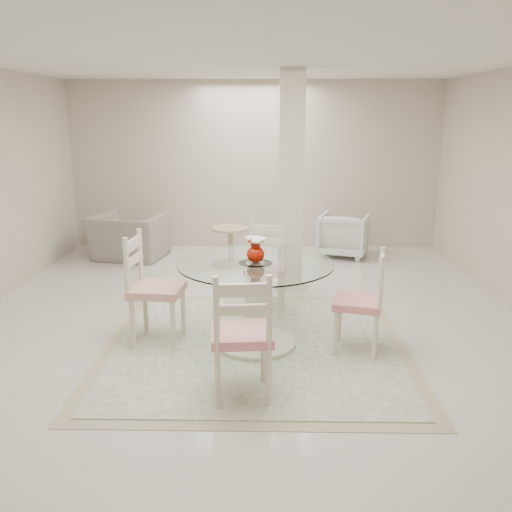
{
  "coord_description": "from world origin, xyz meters",
  "views": [
    {
      "loc": [
        0.2,
        -5.41,
        2.18
      ],
      "look_at": [
        0.1,
        -0.38,
        0.85
      ],
      "focal_mm": 38.0,
      "sensor_mm": 36.0,
      "label": 1
    }
  ],
  "objects_px": {
    "dining_chair_north": "(266,260)",
    "column": "(291,182)",
    "dining_chair_west": "(149,280)",
    "dining_chair_east": "(366,295)",
    "armchair_white": "(344,235)",
    "red_vase": "(256,249)",
    "dining_chair_south": "(242,327)",
    "side_table": "(231,248)",
    "recliner_taupe": "(129,236)",
    "dining_table": "(256,305)"
  },
  "relations": [
    {
      "from": "dining_chair_north",
      "to": "column",
      "type": "bearing_deg",
      "value": 75.91
    },
    {
      "from": "dining_chair_north",
      "to": "dining_chair_west",
      "type": "height_order",
      "value": "dining_chair_west"
    },
    {
      "from": "dining_chair_east",
      "to": "armchair_white",
      "type": "distance_m",
      "value": 3.61
    },
    {
      "from": "column",
      "to": "dining_chair_west",
      "type": "relative_size",
      "value": 2.25
    },
    {
      "from": "red_vase",
      "to": "dining_chair_north",
      "type": "height_order",
      "value": "dining_chair_north"
    },
    {
      "from": "dining_chair_south",
      "to": "side_table",
      "type": "height_order",
      "value": "dining_chair_south"
    },
    {
      "from": "dining_chair_east",
      "to": "side_table",
      "type": "distance_m",
      "value": 3.31
    },
    {
      "from": "armchair_white",
      "to": "red_vase",
      "type": "bearing_deg",
      "value": 87.37
    },
    {
      "from": "dining_chair_east",
      "to": "armchair_white",
      "type": "bearing_deg",
      "value": -171.6
    },
    {
      "from": "recliner_taupe",
      "to": "side_table",
      "type": "relative_size",
      "value": 1.86
    },
    {
      "from": "recliner_taupe",
      "to": "armchair_white",
      "type": "height_order",
      "value": "recliner_taupe"
    },
    {
      "from": "dining_chair_south",
      "to": "armchair_white",
      "type": "height_order",
      "value": "dining_chair_south"
    },
    {
      "from": "red_vase",
      "to": "dining_chair_east",
      "type": "height_order",
      "value": "red_vase"
    },
    {
      "from": "column",
      "to": "side_table",
      "type": "xyz_separation_m",
      "value": [
        -0.83,
        0.99,
        -1.09
      ]
    },
    {
      "from": "dining_chair_west",
      "to": "recliner_taupe",
      "type": "height_order",
      "value": "dining_chair_west"
    },
    {
      "from": "dining_table",
      "to": "dining_chair_north",
      "type": "height_order",
      "value": "dining_chair_north"
    },
    {
      "from": "red_vase",
      "to": "dining_chair_south",
      "type": "relative_size",
      "value": 0.22
    },
    {
      "from": "dining_table",
      "to": "dining_chair_east",
      "type": "relative_size",
      "value": 1.35
    },
    {
      "from": "dining_chair_west",
      "to": "dining_chair_east",
      "type": "bearing_deg",
      "value": -90.42
    },
    {
      "from": "red_vase",
      "to": "dining_chair_north",
      "type": "relative_size",
      "value": 0.23
    },
    {
      "from": "column",
      "to": "dining_chair_east",
      "type": "xyz_separation_m",
      "value": [
        0.61,
        -1.99,
        -0.78
      ]
    },
    {
      "from": "dining_table",
      "to": "dining_chair_south",
      "type": "height_order",
      "value": "dining_chair_south"
    },
    {
      "from": "dining_table",
      "to": "recliner_taupe",
      "type": "xyz_separation_m",
      "value": [
        -2.02,
        3.26,
        -0.08
      ]
    },
    {
      "from": "dining_table",
      "to": "dining_chair_west",
      "type": "relative_size",
      "value": 1.21
    },
    {
      "from": "column",
      "to": "dining_table",
      "type": "bearing_deg",
      "value": -102.05
    },
    {
      "from": "dining_chair_south",
      "to": "recliner_taupe",
      "type": "height_order",
      "value": "dining_chair_south"
    },
    {
      "from": "red_vase",
      "to": "dining_chair_west",
      "type": "xyz_separation_m",
      "value": [
        -1.03,
        0.1,
        -0.34
      ]
    },
    {
      "from": "dining_chair_south",
      "to": "recliner_taupe",
      "type": "xyz_separation_m",
      "value": [
        -1.94,
        4.28,
        -0.27
      ]
    },
    {
      "from": "dining_chair_south",
      "to": "side_table",
      "type": "bearing_deg",
      "value": -90.99
    },
    {
      "from": "side_table",
      "to": "column",
      "type": "bearing_deg",
      "value": -50.07
    },
    {
      "from": "red_vase",
      "to": "dining_chair_north",
      "type": "bearing_deg",
      "value": 84.75
    },
    {
      "from": "dining_chair_north",
      "to": "armchair_white",
      "type": "distance_m",
      "value": 2.76
    },
    {
      "from": "dining_table",
      "to": "side_table",
      "type": "xyz_separation_m",
      "value": [
        -0.42,
        2.87,
        -0.16
      ]
    },
    {
      "from": "dining_table",
      "to": "dining_chair_north",
      "type": "distance_m",
      "value": 1.03
    },
    {
      "from": "dining_chair_north",
      "to": "armchair_white",
      "type": "xyz_separation_m",
      "value": [
        1.21,
        2.46,
        -0.25
      ]
    },
    {
      "from": "red_vase",
      "to": "armchair_white",
      "type": "xyz_separation_m",
      "value": [
        1.31,
        3.48,
        -0.64
      ]
    },
    {
      "from": "dining_chair_west",
      "to": "recliner_taupe",
      "type": "relative_size",
      "value": 1.13
    },
    {
      "from": "dining_chair_north",
      "to": "recliner_taupe",
      "type": "height_order",
      "value": "dining_chair_north"
    },
    {
      "from": "red_vase",
      "to": "armchair_white",
      "type": "height_order",
      "value": "red_vase"
    },
    {
      "from": "dining_table",
      "to": "red_vase",
      "type": "height_order",
      "value": "red_vase"
    },
    {
      "from": "column",
      "to": "dining_chair_east",
      "type": "bearing_deg",
      "value": -72.84
    },
    {
      "from": "column",
      "to": "red_vase",
      "type": "height_order",
      "value": "column"
    },
    {
      "from": "dining_table",
      "to": "dining_chair_north",
      "type": "bearing_deg",
      "value": 84.57
    },
    {
      "from": "dining_table",
      "to": "dining_chair_north",
      "type": "xyz_separation_m",
      "value": [
        0.1,
        1.02,
        0.16
      ]
    },
    {
      "from": "dining_chair_west",
      "to": "recliner_taupe",
      "type": "xyz_separation_m",
      "value": [
        -1.0,
        3.16,
        -0.29
      ]
    },
    {
      "from": "dining_table",
      "to": "armchair_white",
      "type": "height_order",
      "value": "dining_table"
    },
    {
      "from": "dining_chair_east",
      "to": "dining_chair_north",
      "type": "bearing_deg",
      "value": -127.63
    },
    {
      "from": "dining_chair_west",
      "to": "red_vase",
      "type": "bearing_deg",
      "value": -90.25
    },
    {
      "from": "dining_chair_west",
      "to": "dining_chair_south",
      "type": "xyz_separation_m",
      "value": [
        0.94,
        -1.12,
        -0.02
      ]
    },
    {
      "from": "dining_table",
      "to": "red_vase",
      "type": "relative_size",
      "value": 5.79
    }
  ]
}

